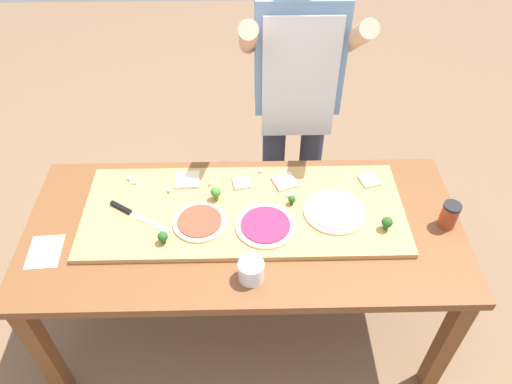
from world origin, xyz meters
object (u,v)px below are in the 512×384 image
object	(u,v)px
pizza_whole_cheese_artichoke	(334,211)
cheese_crumble_c	(211,184)
pizza_slice_far_left	(285,182)
cheese_crumble_b	(130,178)
broccoli_floret_center_left	(292,199)
cook_center	(297,87)
cheese_crumble_e	(261,171)
sauce_jar	(449,215)
pizza_whole_tomato_red	(200,222)
broccoli_floret_back_left	(163,237)
pizza_slice_far_right	(188,180)
prep_table	(244,239)
flour_cup	(251,272)
cheese_crumble_f	(171,190)
recipe_note	(45,252)
pizza_slice_center	(370,180)
cheese_crumble_d	(135,182)
broccoli_floret_front_left	(216,193)
chefs_knife	(131,213)
cheese_crumble_a	(289,195)
pizza_slice_near_left	(242,183)
broccoli_floret_back_right	(387,223)
pizza_whole_beet_magenta	(266,226)

from	to	relation	value
pizza_whole_cheese_artichoke	cheese_crumble_c	size ratio (longest dim) A/B	16.23
pizza_slice_far_left	cheese_crumble_b	xyz separation A→B (m)	(-0.69, 0.03, 0.00)
broccoli_floret_center_left	cook_center	bearing A→B (deg)	84.32
cheese_crumble_e	sauce_jar	bearing A→B (deg)	-22.68
pizza_whole_tomato_red	broccoli_floret_back_left	distance (m)	0.17
pizza_slice_far_right	sauce_jar	bearing A→B (deg)	-13.77
prep_table	flour_cup	distance (m)	0.30
pizza_whole_cheese_artichoke	cheese_crumble_b	distance (m)	0.92
cheese_crumble_c	cheese_crumble_f	xyz separation A→B (m)	(-0.18, -0.04, 0.00)
recipe_note	pizza_slice_center	bearing A→B (deg)	14.67
broccoli_floret_back_left	cheese_crumble_d	world-z (taller)	broccoli_floret_back_left
pizza_whole_tomato_red	cheese_crumble_f	world-z (taller)	cheese_crumble_f
pizza_whole_tomato_red	pizza_slice_center	bearing A→B (deg)	17.53
broccoli_floret_front_left	cheese_crumble_b	bearing A→B (deg)	161.46
chefs_knife	cheese_crumble_a	world-z (taller)	chefs_knife
pizza_slice_far_right	broccoli_floret_front_left	size ratio (longest dim) A/B	1.59
pizza_slice_near_left	broccoli_floret_back_left	distance (m)	0.45
pizza_slice_near_left	cheese_crumble_c	world-z (taller)	cheese_crumble_c
cheese_crumble_a	broccoli_floret_back_right	bearing A→B (deg)	-27.26
cheese_crumble_c	flour_cup	size ratio (longest dim) A/B	0.16
recipe_note	cheese_crumble_f	bearing A→B (deg)	33.16
cheese_crumble_a	flour_cup	xyz separation A→B (m)	(-0.17, -0.41, 0.01)
recipe_note	pizza_whole_cheese_artichoke	bearing A→B (deg)	8.11
broccoli_floret_front_left	cheese_crumble_a	size ratio (longest dim) A/B	4.96
chefs_knife	pizza_slice_center	size ratio (longest dim) A/B	3.34
recipe_note	broccoli_floret_center_left	bearing A→B (deg)	12.56
pizza_whole_beet_magenta	cheese_crumble_c	size ratio (longest dim) A/B	15.39
pizza_slice_far_right	cheese_crumble_e	xyz separation A→B (m)	(0.33, 0.05, 0.00)
pizza_whole_beet_magenta	flour_cup	bearing A→B (deg)	-104.84
broccoli_floret_front_left	sauce_jar	bearing A→B (deg)	-8.78
pizza_slice_far_right	chefs_knife	bearing A→B (deg)	-138.10
broccoli_floret_back_left	recipe_note	distance (m)	0.47
pizza_whole_beet_magenta	prep_table	bearing A→B (deg)	159.49
prep_table	broccoli_floret_back_left	size ratio (longest dim) A/B	32.20
pizza_slice_near_left	cheese_crumble_d	size ratio (longest dim) A/B	5.17
cook_center	cheese_crumble_b	bearing A→B (deg)	-153.37
broccoli_floret_center_left	pizza_whole_cheese_artichoke	bearing A→B (deg)	-17.33
pizza_whole_beet_magenta	sauce_jar	distance (m)	0.75
cheese_crumble_a	pizza_slice_far_left	bearing A→B (deg)	98.07
prep_table	cheese_crumble_a	bearing A→B (deg)	35.63
chefs_knife	sauce_jar	distance (m)	1.31
cheese_crumble_a	cheese_crumble_b	size ratio (longest dim) A/B	0.81
pizza_whole_beet_magenta	cheese_crumble_b	bearing A→B (deg)	153.80
pizza_slice_far_left	pizza_slice_center	bearing A→B (deg)	0.09
pizza_whole_tomato_red	pizza_slice_far_left	size ratio (longest dim) A/B	2.30
cheese_crumble_f	recipe_note	size ratio (longest dim) A/B	0.12
pizza_whole_tomato_red	flour_cup	size ratio (longest dim) A/B	2.27
prep_table	pizza_slice_far_right	size ratio (longest dim) A/B	17.23
pizza_whole_cheese_artichoke	broccoli_floret_back_right	bearing A→B (deg)	-26.09
pizza_slice_far_left	sauce_jar	bearing A→B (deg)	-20.52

